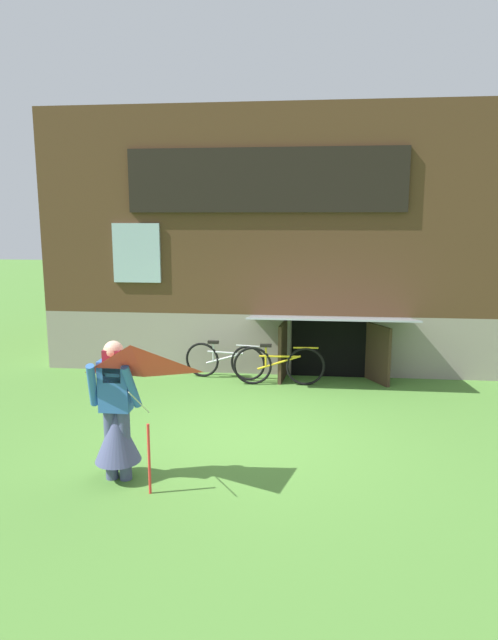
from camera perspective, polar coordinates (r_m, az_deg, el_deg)
The scene contains 6 objects.
ground_plane at distance 7.80m, azimuth -0.17°, elevation -11.65°, with size 60.00×60.00×0.00m, color #4C7F33.
log_house at distance 12.81m, azimuth 2.60°, elevation 8.38°, with size 8.56×6.31×4.93m.
person at distance 6.50m, azimuth -13.41°, elevation -10.15°, with size 0.61×0.52×1.61m.
kite at distance 5.66m, azimuth -11.90°, elevation -6.80°, with size 1.02×1.10×1.56m.
bicycle_yellow at distance 9.88m, azimuth 3.07°, elevation -4.65°, with size 1.62×0.13×0.74m.
bicycle_silver at distance 10.26m, azimuth -2.51°, elevation -4.17°, with size 1.52×0.29×0.70m.
Camera 1 is at (0.79, -7.18, 2.94)m, focal length 31.23 mm.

